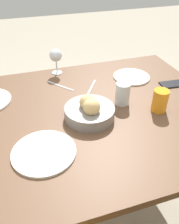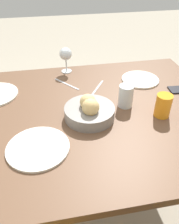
% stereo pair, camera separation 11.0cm
% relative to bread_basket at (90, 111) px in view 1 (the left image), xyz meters
% --- Properties ---
extents(ground_plane, '(10.00, 10.00, 0.00)m').
position_rel_bread_basket_xyz_m(ground_plane, '(0.09, -0.05, -0.81)').
color(ground_plane, '#A89E89').
extents(dining_table, '(1.55, 1.05, 0.77)m').
position_rel_bread_basket_xyz_m(dining_table, '(0.09, -0.05, -0.12)').
color(dining_table, brown).
rests_on(dining_table, ground_plane).
extents(bread_basket, '(0.23, 0.23, 0.12)m').
position_rel_bread_basket_xyz_m(bread_basket, '(0.00, 0.00, 0.00)').
color(bread_basket, gray).
rests_on(bread_basket, dining_table).
extents(plate_near_left, '(0.22, 0.22, 0.01)m').
position_rel_bread_basket_xyz_m(plate_near_left, '(-0.37, -0.31, -0.04)').
color(plate_near_left, silver).
rests_on(plate_near_left, dining_table).
extents(plate_far_center, '(0.25, 0.25, 0.01)m').
position_rel_bread_basket_xyz_m(plate_far_center, '(0.24, 0.16, -0.04)').
color(plate_far_center, silver).
rests_on(plate_far_center, dining_table).
extents(juice_glass, '(0.07, 0.07, 0.11)m').
position_rel_bread_basket_xyz_m(juice_glass, '(-0.34, 0.04, 0.01)').
color(juice_glass, orange).
rests_on(juice_glass, dining_table).
extents(water_tumbler, '(0.07, 0.07, 0.11)m').
position_rel_bread_basket_xyz_m(water_tumbler, '(-0.19, -0.07, 0.02)').
color(water_tumbler, silver).
rests_on(water_tumbler, dining_table).
extents(wine_glass, '(0.08, 0.08, 0.16)m').
position_rel_bread_basket_xyz_m(wine_glass, '(0.05, -0.50, 0.07)').
color(wine_glass, silver).
rests_on(wine_glass, dining_table).
extents(fork_silver, '(0.13, 0.16, 0.00)m').
position_rel_bread_basket_xyz_m(fork_silver, '(0.07, -0.34, -0.04)').
color(fork_silver, '#B7B7BC').
rests_on(fork_silver, dining_table).
extents(knife_silver, '(0.11, 0.17, 0.00)m').
position_rel_bread_basket_xyz_m(knife_silver, '(-0.09, -0.26, -0.04)').
color(knife_silver, '#B7B7BC').
rests_on(knife_silver, dining_table).
extents(cell_phone, '(0.16, 0.09, 0.01)m').
position_rel_bread_basket_xyz_m(cell_phone, '(-0.56, -0.15, -0.04)').
color(cell_phone, black).
rests_on(cell_phone, dining_table).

